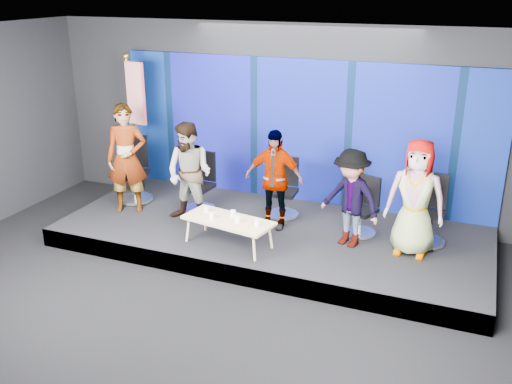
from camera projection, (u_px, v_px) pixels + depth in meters
ground at (204, 320)px, 7.44m from camera, size 10.00×10.00×0.00m
room_walls at (197, 140)px, 6.60m from camera, size 10.02×8.02×3.51m
riser at (271, 236)px, 9.56m from camera, size 7.00×3.00×0.30m
backdrop at (300, 132)px, 10.32m from camera, size 7.00×0.08×2.60m
chair_a at (135, 180)px, 10.59m from camera, size 0.89×0.89×1.19m
panelist_a at (127, 159)px, 9.91m from camera, size 0.83×0.71×1.92m
chair_b at (200, 192)px, 10.12m from camera, size 0.65×0.65×1.06m
panelist_b at (189, 173)px, 9.49m from camera, size 0.89×0.72×1.71m
chair_c at (283, 197)px, 9.90m from camera, size 0.61×0.61×1.02m
panelist_c at (274, 179)px, 9.29m from camera, size 1.00×0.47×1.66m
chair_d at (362, 216)px, 9.18m from camera, size 0.69×0.69×0.95m
panelist_d at (351, 198)px, 8.63m from camera, size 1.13×0.88×1.54m
chair_e at (428, 221)px, 8.86m from camera, size 0.65×0.65×1.09m
panelist_e at (416, 198)px, 8.32m from camera, size 0.90×0.62×1.77m
coffee_table at (228, 221)px, 8.75m from camera, size 1.49×0.83×0.43m
mug_a at (206, 209)px, 9.00m from camera, size 0.08×0.08×0.09m
mug_b at (212, 215)px, 8.74m from camera, size 0.09×0.09×0.10m
mug_c at (233, 214)px, 8.81m from camera, size 0.09×0.09×0.10m
mug_d at (237, 219)px, 8.60m from camera, size 0.09×0.09×0.11m
mug_e at (257, 223)px, 8.49m from camera, size 0.08×0.08×0.10m
flag_stand at (135, 120)px, 10.74m from camera, size 0.59×0.35×2.63m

